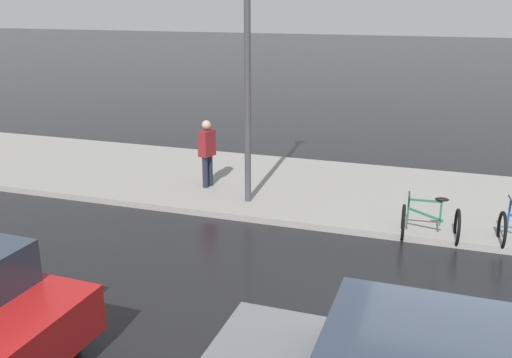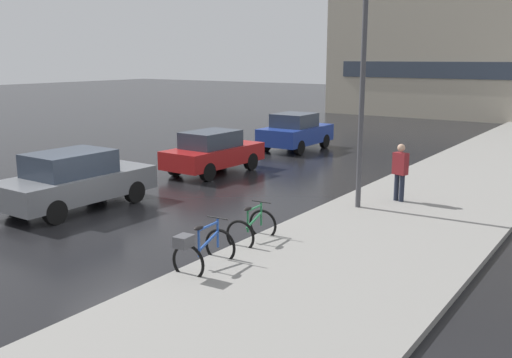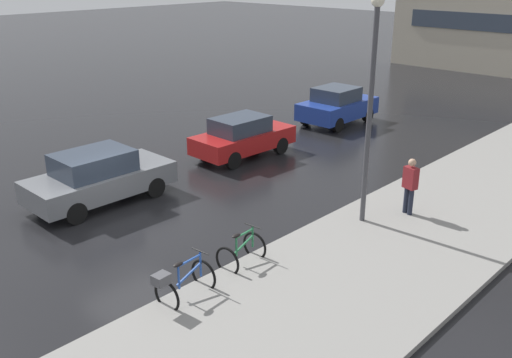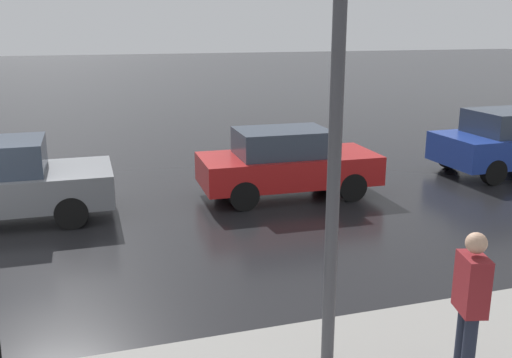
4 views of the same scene
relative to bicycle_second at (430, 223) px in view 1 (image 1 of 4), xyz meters
name	(u,v)px [view 1 (image 1 of 4)]	position (x,y,z in m)	size (l,w,h in m)	color
ground_plane	(462,357)	(-3.74, -0.59, -0.40)	(140.00, 140.00, 0.00)	black
sidewalk_kerb	(84,165)	(2.26, 9.41, -0.33)	(4.80, 60.00, 0.14)	gray
bicycle_second	(430,223)	(0.00, 0.00, 0.00)	(0.80, 1.12, 0.94)	black
pedestrian	(207,152)	(1.45, 5.28, 0.61)	(0.45, 0.33, 1.79)	#1E2333
streetlamp	(247,42)	(0.77, 4.00, 3.27)	(0.33, 0.33, 6.17)	#424247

